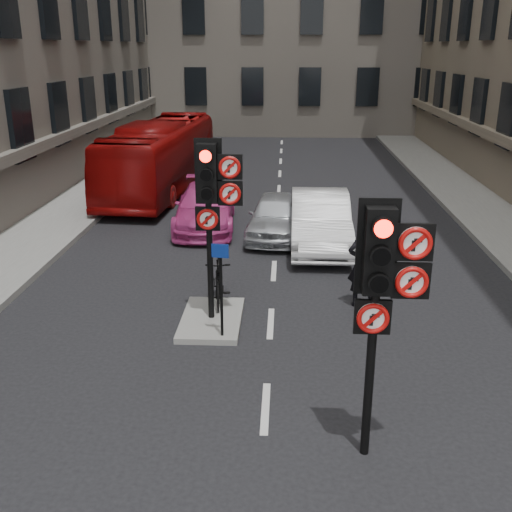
# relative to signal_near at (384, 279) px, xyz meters

# --- Properties ---
(ground) EXTENTS (120.00, 120.00, 0.00)m
(ground) POSITION_rel_signal_near_xyz_m (-1.49, -0.99, -2.58)
(ground) COLOR black
(ground) RESTS_ON ground
(pavement_left) EXTENTS (3.00, 50.00, 0.16)m
(pavement_left) POSITION_rel_signal_near_xyz_m (-8.69, 11.01, -2.50)
(pavement_left) COLOR gray
(pavement_left) RESTS_ON ground
(pavement_right) EXTENTS (3.00, 50.00, 0.16)m
(pavement_right) POSITION_rel_signal_near_xyz_m (5.71, 11.01, -2.50)
(pavement_right) COLOR gray
(pavement_right) RESTS_ON ground
(centre_island) EXTENTS (1.20, 2.00, 0.12)m
(centre_island) POSITION_rel_signal_near_xyz_m (-2.69, 4.01, -2.52)
(centre_island) COLOR gray
(centre_island) RESTS_ON ground
(signal_near) EXTENTS (0.91, 0.40, 3.58)m
(signal_near) POSITION_rel_signal_near_xyz_m (0.00, 0.00, 0.00)
(signal_near) COLOR black
(signal_near) RESTS_ON ground
(signal_far) EXTENTS (0.91, 0.40, 3.58)m
(signal_far) POSITION_rel_signal_near_xyz_m (-2.60, 4.00, 0.12)
(signal_far) COLOR black
(signal_far) RESTS_ON centre_island
(car_silver) EXTENTS (1.84, 3.79, 1.25)m
(car_silver) POSITION_rel_signal_near_xyz_m (-1.50, 9.90, -1.96)
(car_silver) COLOR #B7BABF
(car_silver) RESTS_ON ground
(car_white) EXTENTS (1.60, 4.52, 1.49)m
(car_white) POSITION_rel_signal_near_xyz_m (-0.26, 9.07, -1.84)
(car_white) COLOR silver
(car_white) RESTS_ON ground
(car_pink) EXTENTS (2.05, 4.46, 1.26)m
(car_pink) POSITION_rel_signal_near_xyz_m (-3.68, 10.75, -1.95)
(car_pink) COLOR #C43986
(car_pink) RESTS_ON ground
(bus_red) EXTENTS (2.91, 9.66, 2.65)m
(bus_red) POSITION_rel_signal_near_xyz_m (-5.99, 15.52, -1.26)
(bus_red) COLOR maroon
(bus_red) RESTS_ON ground
(motorcycle) EXTENTS (0.68, 1.86, 1.09)m
(motorcycle) POSITION_rel_signal_near_xyz_m (-2.64, 5.01, -2.04)
(motorcycle) COLOR black
(motorcycle) RESTS_ON ground
(motorcyclist) EXTENTS (0.70, 0.48, 1.88)m
(motorcyclist) POSITION_rel_signal_near_xyz_m (0.45, 5.01, -1.64)
(motorcyclist) COLOR black
(motorcyclist) RESTS_ON ground
(info_sign) EXTENTS (0.32, 0.11, 1.83)m
(info_sign) POSITION_rel_signal_near_xyz_m (-2.39, 3.19, -1.28)
(info_sign) COLOR black
(info_sign) RESTS_ON centre_island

